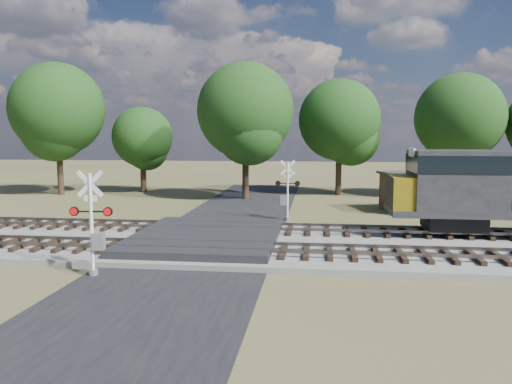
# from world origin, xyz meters

# --- Properties ---
(ground) EXTENTS (160.00, 160.00, 0.00)m
(ground) POSITION_xyz_m (0.00, 0.00, 0.00)
(ground) COLOR #484826
(ground) RESTS_ON ground
(ballast_bed) EXTENTS (140.00, 10.00, 0.30)m
(ballast_bed) POSITION_xyz_m (10.00, 0.50, 0.15)
(ballast_bed) COLOR gray
(ballast_bed) RESTS_ON ground
(road) EXTENTS (7.00, 60.00, 0.08)m
(road) POSITION_xyz_m (0.00, 0.00, 0.04)
(road) COLOR black
(road) RESTS_ON ground
(crossing_panel) EXTENTS (7.00, 9.00, 0.62)m
(crossing_panel) POSITION_xyz_m (0.00, 0.50, 0.32)
(crossing_panel) COLOR #262628
(crossing_panel) RESTS_ON ground
(track_near) EXTENTS (140.00, 2.60, 0.33)m
(track_near) POSITION_xyz_m (3.12, -2.00, 0.41)
(track_near) COLOR black
(track_near) RESTS_ON ballast_bed
(track_far) EXTENTS (140.00, 2.60, 0.33)m
(track_far) POSITION_xyz_m (3.12, 3.00, 0.41)
(track_far) COLOR black
(track_far) RESTS_ON ballast_bed
(crossing_signal_near) EXTENTS (1.67, 0.36, 4.13)m
(crossing_signal_near) POSITION_xyz_m (-3.03, -5.55, 1.72)
(crossing_signal_near) COLOR silver
(crossing_signal_near) RESTS_ON ground
(crossing_signal_far) EXTENTS (1.57, 0.34, 3.90)m
(crossing_signal_far) POSITION_xyz_m (3.51, 7.95, 1.62)
(crossing_signal_far) COLOR silver
(crossing_signal_far) RESTS_ON ground
(equipment_shed) EXTENTS (5.07, 5.07, 2.81)m
(equipment_shed) POSITION_xyz_m (12.33, 13.03, 1.42)
(equipment_shed) COLOR #4A361F
(equipment_shed) RESTS_ON ground
(treeline) EXTENTS (80.23, 11.85, 11.95)m
(treeline) POSITION_xyz_m (2.96, 20.33, 6.84)
(treeline) COLOR black
(treeline) RESTS_ON ground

